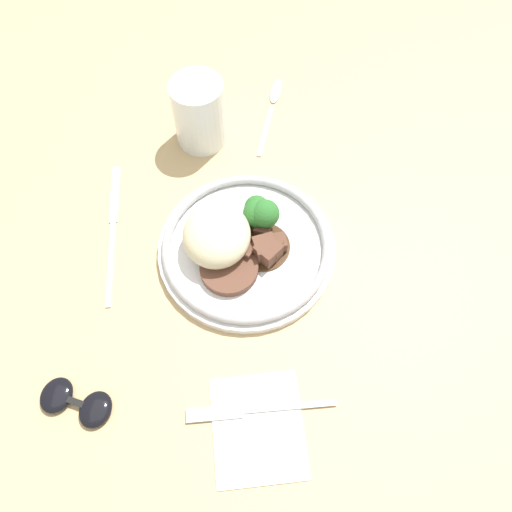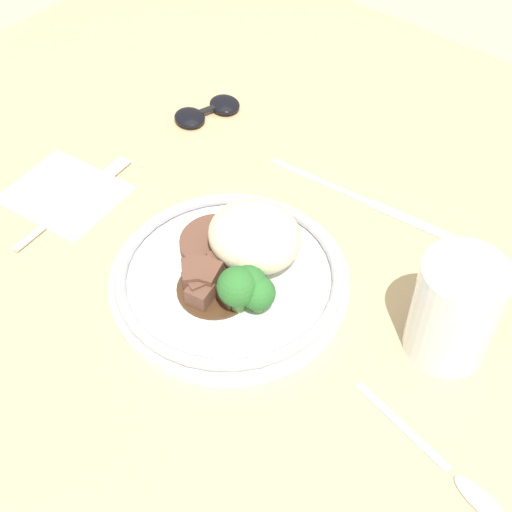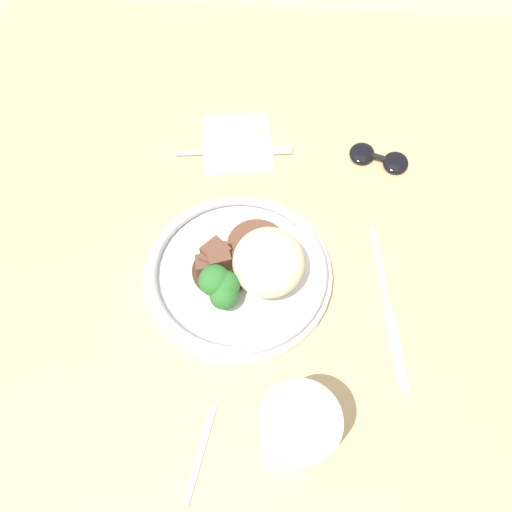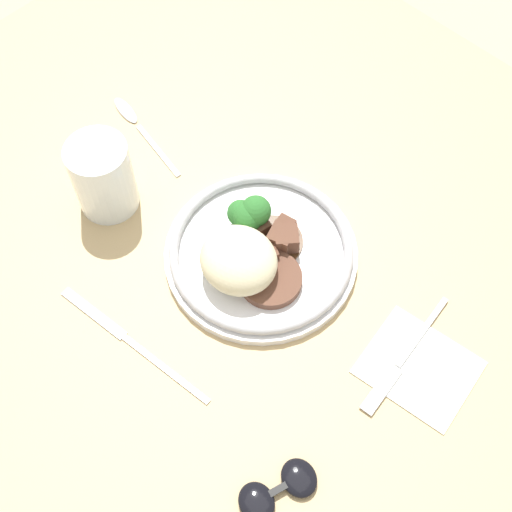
% 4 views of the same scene
% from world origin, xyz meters
% --- Properties ---
extents(ground_plane, '(8.00, 8.00, 0.00)m').
position_xyz_m(ground_plane, '(0.00, 0.00, 0.00)').
color(ground_plane, tan).
extents(dining_table, '(1.15, 1.03, 0.05)m').
position_xyz_m(dining_table, '(0.00, 0.00, 0.02)').
color(dining_table, tan).
rests_on(dining_table, ground).
extents(napkin, '(0.13, 0.12, 0.00)m').
position_xyz_m(napkin, '(-0.23, -0.05, 0.05)').
color(napkin, silver).
rests_on(napkin, dining_table).
extents(plate, '(0.24, 0.24, 0.07)m').
position_xyz_m(plate, '(-0.00, -0.02, 0.07)').
color(plate, white).
rests_on(plate, dining_table).
extents(juice_glass, '(0.08, 0.08, 0.10)m').
position_xyz_m(juice_glass, '(0.20, 0.05, 0.10)').
color(juice_glass, yellow).
rests_on(juice_glass, dining_table).
extents(fork, '(0.03, 0.18, 0.00)m').
position_xyz_m(fork, '(-0.21, -0.04, 0.05)').
color(fork, silver).
rests_on(fork, napkin).
extents(knife, '(0.23, 0.03, 0.00)m').
position_xyz_m(knife, '(0.03, 0.16, 0.05)').
color(knife, silver).
rests_on(knife, dining_table).
extents(spoon, '(0.17, 0.04, 0.01)m').
position_xyz_m(spoon, '(0.28, -0.06, 0.05)').
color(spoon, silver).
rests_on(spoon, dining_table).
extents(sunglasses, '(0.07, 0.10, 0.01)m').
position_xyz_m(sunglasses, '(-0.21, 0.16, 0.06)').
color(sunglasses, black).
rests_on(sunglasses, dining_table).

